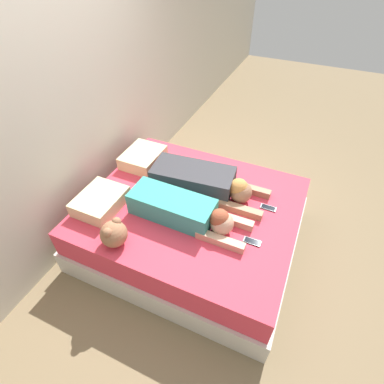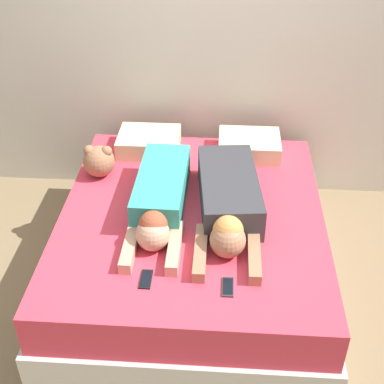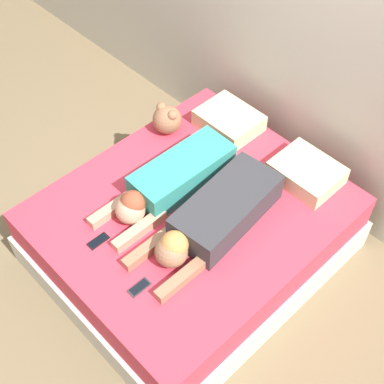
{
  "view_description": "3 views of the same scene",
  "coord_description": "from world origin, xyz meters",
  "views": [
    {
      "loc": [
        -1.83,
        -0.82,
        2.51
      ],
      "look_at": [
        0.0,
        0.0,
        0.7
      ],
      "focal_mm": 28.0,
      "sensor_mm": 36.0,
      "label": 1
    },
    {
      "loc": [
        0.18,
        -2.72,
        2.6
      ],
      "look_at": [
        0.0,
        0.0,
        0.7
      ],
      "focal_mm": 50.0,
      "sensor_mm": 36.0,
      "label": 2
    },
    {
      "loc": [
        1.65,
        -1.58,
        3.37
      ],
      "look_at": [
        0.0,
        0.0,
        0.7
      ],
      "focal_mm": 50.0,
      "sensor_mm": 36.0,
      "label": 3
    }
  ],
  "objects": [
    {
      "name": "plush_toy",
      "position": [
        -0.67,
        0.38,
        0.66
      ],
      "size": [
        0.22,
        0.22,
        0.23
      ],
      "color": "#996647",
      "rests_on": "bed"
    },
    {
      "name": "cell_phone_right",
      "position": [
        0.24,
        -0.67,
        0.55
      ],
      "size": [
        0.06,
        0.14,
        0.01
      ],
      "color": "#2D2D33",
      "rests_on": "bed"
    },
    {
      "name": "pillow_head_left",
      "position": [
        -0.38,
        0.75,
        0.61
      ],
      "size": [
        0.45,
        0.37,
        0.13
      ],
      "color": "beige",
      "rests_on": "bed"
    },
    {
      "name": "cell_phone_left",
      "position": [
        -0.21,
        -0.64,
        0.55
      ],
      "size": [
        0.06,
        0.14,
        0.01
      ],
      "color": "black",
      "rests_on": "bed"
    },
    {
      "name": "bed",
      "position": [
        0.0,
        0.0,
        0.27
      ],
      "size": [
        1.73,
        1.99,
        0.55
      ],
      "color": "beige",
      "rests_on": "ground_plane"
    },
    {
      "name": "wall_back",
      "position": [
        0.0,
        1.15,
        1.3
      ],
      "size": [
        12.0,
        0.06,
        2.6
      ],
      "color": "beige",
      "rests_on": "ground_plane"
    },
    {
      "name": "ground_plane",
      "position": [
        0.0,
        0.0,
        0.0
      ],
      "size": [
        12.0,
        12.0,
        0.0
      ],
      "primitive_type": "plane",
      "color": "#7F6B4C"
    },
    {
      "name": "person_left",
      "position": [
        -0.2,
        -0.02,
        0.65
      ],
      "size": [
        0.33,
        1.09,
        0.23
      ],
      "color": "teal",
      "rests_on": "bed"
    },
    {
      "name": "person_right",
      "position": [
        0.23,
        -0.02,
        0.65
      ],
      "size": [
        0.44,
        1.15,
        0.24
      ],
      "color": "#333338",
      "rests_on": "bed"
    },
    {
      "name": "pillow_head_right",
      "position": [
        0.38,
        0.75,
        0.61
      ],
      "size": [
        0.45,
        0.37,
        0.13
      ],
      "color": "beige",
      "rests_on": "bed"
    }
  ]
}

